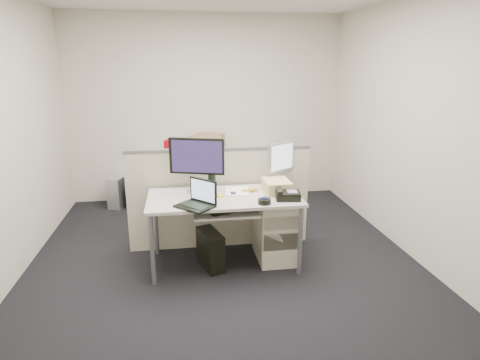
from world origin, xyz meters
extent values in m
cube|color=black|center=(0.00, 0.00, -0.01)|extent=(4.00, 4.50, 0.01)
cube|color=beige|center=(0.00, 2.25, 1.35)|extent=(4.00, 0.02, 2.70)
cube|color=beige|center=(0.00, -2.25, 1.35)|extent=(4.00, 0.02, 2.70)
cube|color=beige|center=(2.00, 0.00, 1.35)|extent=(0.02, 4.50, 2.70)
cube|color=beige|center=(0.00, 0.00, 0.71)|extent=(1.50, 0.75, 0.03)
cylinder|color=slate|center=(-0.70, -0.33, 0.35)|extent=(0.04, 0.04, 0.70)
cylinder|color=slate|center=(-0.70, 0.33, 0.35)|extent=(0.04, 0.04, 0.70)
cylinder|color=slate|center=(0.70, -0.33, 0.35)|extent=(0.04, 0.04, 0.70)
cylinder|color=slate|center=(0.70, 0.33, 0.35)|extent=(0.04, 0.04, 0.70)
cube|color=beige|center=(0.00, -0.18, 0.62)|extent=(0.62, 0.32, 0.02)
cube|color=beige|center=(0.55, 0.05, 0.33)|extent=(0.40, 0.55, 0.65)
cube|color=beige|center=(0.00, 0.45, 0.55)|extent=(2.00, 0.06, 1.10)
cube|color=beige|center=(0.00, 1.93, 0.36)|extent=(2.00, 0.60, 0.72)
cube|color=black|center=(-0.25, 0.18, 1.01)|extent=(0.60, 0.37, 0.56)
cube|color=#B7B7BC|center=(0.65, 0.32, 0.96)|extent=(0.41, 0.36, 0.45)
cube|color=black|center=(-0.30, -0.28, 0.85)|extent=(0.40, 0.40, 0.24)
cylinder|color=black|center=(0.35, -0.28, 0.75)|extent=(0.14, 0.14, 0.05)
cube|color=black|center=(0.60, -0.18, 0.77)|extent=(0.26, 0.22, 0.07)
cube|color=white|center=(0.15, 0.12, 0.74)|extent=(0.27, 0.33, 0.01)
cube|color=gold|center=(-0.05, 0.00, 0.74)|extent=(0.10, 0.10, 0.01)
cylinder|color=black|center=(-0.10, 0.22, 0.82)|extent=(0.08, 0.08, 0.17)
ellipsoid|color=yellow|center=(0.28, 0.10, 0.75)|extent=(0.20, 0.09, 0.04)
cube|color=black|center=(0.10, 0.05, 0.74)|extent=(0.05, 0.10, 0.01)
cube|color=#D5C688|center=(0.55, 0.06, 0.79)|extent=(0.26, 0.33, 0.12)
cube|color=black|center=(0.05, -0.14, 0.64)|extent=(0.47, 0.31, 0.02)
cube|color=black|center=(-0.15, -0.05, 0.19)|extent=(0.27, 0.43, 0.38)
cube|color=black|center=(-1.05, 1.97, 0.21)|extent=(0.29, 0.49, 0.43)
cube|color=#B7B7BC|center=(-1.30, 2.03, 0.22)|extent=(0.34, 0.51, 0.44)
cube|color=#9A6F51|center=(-0.05, 1.81, 0.87)|extent=(0.44, 0.35, 0.30)
cube|color=#9A6F51|center=(0.00, 2.03, 0.86)|extent=(0.50, 0.46, 0.29)
cube|color=#9F0413|center=(-0.55, 1.83, 0.86)|extent=(0.16, 0.30, 0.28)
camera|label=1|loc=(-0.41, -3.75, 1.98)|focal=30.00mm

